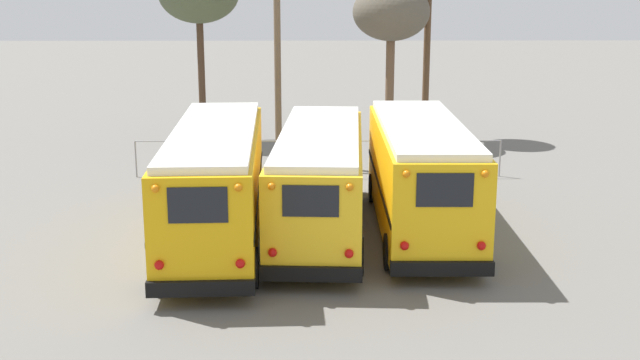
{
  "coord_description": "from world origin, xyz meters",
  "views": [
    {
      "loc": [
        -0.21,
        -23.11,
        7.3
      ],
      "look_at": [
        0.0,
        -0.42,
        1.67
      ],
      "focal_mm": 45.0,
      "sensor_mm": 36.0,
      "label": 1
    }
  ],
  "objects_px": {
    "school_bus_1": "(320,178)",
    "bare_tree_1": "(391,14)",
    "utility_pole": "(277,47)",
    "school_bus_0": "(216,181)",
    "school_bus_2": "(420,173)"
  },
  "relations": [
    {
      "from": "school_bus_2",
      "to": "bare_tree_1",
      "type": "relative_size",
      "value": 1.29
    },
    {
      "from": "school_bus_0",
      "to": "school_bus_1",
      "type": "xyz_separation_m",
      "value": [
        2.98,
        0.74,
        -0.11
      ]
    },
    {
      "from": "school_bus_1",
      "to": "bare_tree_1",
      "type": "distance_m",
      "value": 14.82
    },
    {
      "from": "school_bus_1",
      "to": "utility_pole",
      "type": "relative_size",
      "value": 1.1
    },
    {
      "from": "school_bus_0",
      "to": "utility_pole",
      "type": "distance_m",
      "value": 11.27
    },
    {
      "from": "school_bus_0",
      "to": "school_bus_2",
      "type": "relative_size",
      "value": 1.1
    },
    {
      "from": "school_bus_1",
      "to": "school_bus_2",
      "type": "xyz_separation_m",
      "value": [
        2.98,
        0.12,
        0.1
      ]
    },
    {
      "from": "bare_tree_1",
      "to": "utility_pole",
      "type": "bearing_deg",
      "value": -142.92
    },
    {
      "from": "utility_pole",
      "to": "bare_tree_1",
      "type": "bearing_deg",
      "value": 37.08
    },
    {
      "from": "school_bus_2",
      "to": "bare_tree_1",
      "type": "bearing_deg",
      "value": 88.52
    },
    {
      "from": "school_bus_1",
      "to": "bare_tree_1",
      "type": "xyz_separation_m",
      "value": [
        3.33,
        13.81,
        4.21
      ]
    },
    {
      "from": "bare_tree_1",
      "to": "school_bus_1",
      "type": "bearing_deg",
      "value": -103.56
    },
    {
      "from": "school_bus_2",
      "to": "bare_tree_1",
      "type": "xyz_separation_m",
      "value": [
        0.35,
        13.69,
        4.11
      ]
    },
    {
      "from": "school_bus_1",
      "to": "school_bus_0",
      "type": "bearing_deg",
      "value": -166.03
    },
    {
      "from": "bare_tree_1",
      "to": "school_bus_2",
      "type": "bearing_deg",
      "value": -91.48
    }
  ]
}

